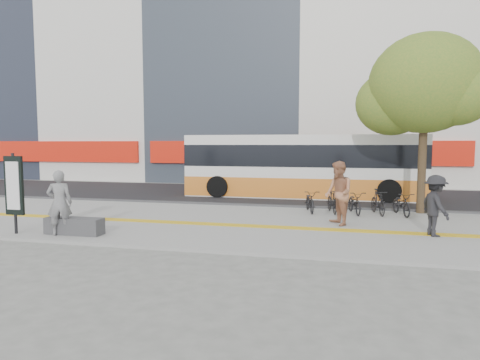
% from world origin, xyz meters
% --- Properties ---
extents(ground, '(120.00, 120.00, 0.00)m').
position_xyz_m(ground, '(0.00, 0.00, 0.00)').
color(ground, '#60605C').
rests_on(ground, ground).
extents(sidewalk, '(40.00, 7.00, 0.08)m').
position_xyz_m(sidewalk, '(0.00, 1.50, 0.04)').
color(sidewalk, gray).
rests_on(sidewalk, ground).
extents(tactile_strip, '(40.00, 0.45, 0.01)m').
position_xyz_m(tactile_strip, '(0.00, 1.00, 0.09)').
color(tactile_strip, gold).
rests_on(tactile_strip, sidewalk).
extents(street, '(40.00, 8.00, 0.06)m').
position_xyz_m(street, '(0.00, 9.00, 0.03)').
color(street, black).
rests_on(street, ground).
extents(curb, '(40.00, 0.25, 0.14)m').
position_xyz_m(curb, '(0.00, 5.00, 0.07)').
color(curb, '#38383B').
rests_on(curb, ground).
extents(bench, '(1.60, 0.45, 0.45)m').
position_xyz_m(bench, '(-2.60, -1.20, 0.30)').
color(bench, '#38383B').
rests_on(bench, sidewalk).
extents(signboard, '(0.55, 0.10, 2.20)m').
position_xyz_m(signboard, '(-4.20, -1.51, 1.37)').
color(signboard, black).
rests_on(signboard, sidewalk).
extents(street_tree, '(4.40, 3.80, 6.31)m').
position_xyz_m(street_tree, '(7.18, 4.82, 4.51)').
color(street_tree, '#322416').
rests_on(street_tree, sidewalk).
extents(bus, '(10.77, 2.55, 2.87)m').
position_xyz_m(bus, '(2.68, 8.50, 1.41)').
color(bus, silver).
rests_on(bus, street).
extents(bicycle_row, '(3.94, 1.58, 0.88)m').
position_xyz_m(bicycle_row, '(4.92, 4.00, 0.49)').
color(bicycle_row, black).
rests_on(bicycle_row, sidewalk).
extents(seated_woman, '(0.76, 0.66, 1.75)m').
position_xyz_m(seated_woman, '(-2.89, -1.39, 0.96)').
color(seated_woman, black).
rests_on(seated_woman, sidewalk).
extents(pedestrian_tan, '(1.05, 1.16, 1.93)m').
position_xyz_m(pedestrian_tan, '(4.36, 1.76, 1.05)').
color(pedestrian_tan, '#A96F4F').
rests_on(pedestrian_tan, sidewalk).
extents(pedestrian_dark, '(0.92, 1.19, 1.63)m').
position_xyz_m(pedestrian_dark, '(6.86, 0.82, 0.89)').
color(pedestrian_dark, black).
rests_on(pedestrian_dark, sidewalk).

